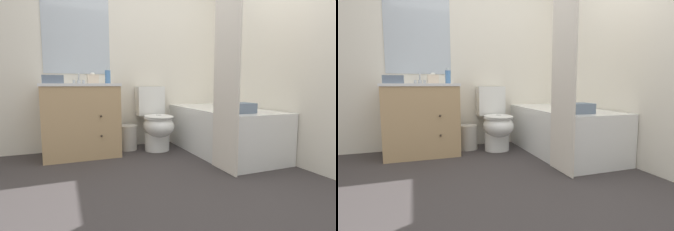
# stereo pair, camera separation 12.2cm
# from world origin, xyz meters

# --- Properties ---
(ground_plane) EXTENTS (14.00, 14.00, 0.00)m
(ground_plane) POSITION_xyz_m (0.00, 0.00, 0.00)
(ground_plane) COLOR #383333
(wall_back) EXTENTS (8.00, 0.06, 2.50)m
(wall_back) POSITION_xyz_m (-0.01, 1.69, 1.25)
(wall_back) COLOR silver
(wall_back) RESTS_ON ground_plane
(wall_right) EXTENTS (0.05, 2.67, 2.50)m
(wall_right) POSITION_xyz_m (1.22, 0.83, 1.25)
(wall_right) COLOR silver
(wall_right) RESTS_ON ground_plane
(vanity_cabinet) EXTENTS (0.84, 0.59, 0.84)m
(vanity_cabinet) POSITION_xyz_m (-0.78, 1.39, 0.43)
(vanity_cabinet) COLOR tan
(vanity_cabinet) RESTS_ON ground_plane
(sink_faucet) EXTENTS (0.14, 0.12, 0.12)m
(sink_faucet) POSITION_xyz_m (-0.78, 1.58, 0.87)
(sink_faucet) COLOR silver
(sink_faucet) RESTS_ON vanity_cabinet
(toilet) EXTENTS (0.37, 0.67, 0.80)m
(toilet) POSITION_xyz_m (0.12, 1.31, 0.35)
(toilet) COLOR white
(toilet) RESTS_ON ground_plane
(bathtub) EXTENTS (0.74, 1.55, 0.54)m
(bathtub) POSITION_xyz_m (0.81, 0.89, 0.27)
(bathtub) COLOR white
(bathtub) RESTS_ON ground_plane
(shower_curtain) EXTENTS (0.02, 0.40, 1.90)m
(shower_curtain) POSITION_xyz_m (0.43, 0.28, 0.96)
(shower_curtain) COLOR silver
(shower_curtain) RESTS_ON ground_plane
(wastebasket) EXTENTS (0.23, 0.23, 0.31)m
(wastebasket) POSITION_xyz_m (-0.22, 1.45, 0.15)
(wastebasket) COLOR #B7B2A8
(wastebasket) RESTS_ON ground_plane
(tissue_box) EXTENTS (0.12, 0.14, 0.12)m
(tissue_box) POSITION_xyz_m (-0.64, 1.37, 0.89)
(tissue_box) COLOR beige
(tissue_box) RESTS_ON vanity_cabinet
(soap_dispenser) EXTENTS (0.07, 0.07, 0.18)m
(soap_dispenser) POSITION_xyz_m (-0.46, 1.41, 0.92)
(soap_dispenser) COLOR #4C7AB2
(soap_dispenser) RESTS_ON vanity_cabinet
(hand_towel_folded) EXTENTS (0.21, 0.13, 0.08)m
(hand_towel_folded) POSITION_xyz_m (-1.05, 1.20, 0.88)
(hand_towel_folded) COLOR slate
(hand_towel_folded) RESTS_ON vanity_cabinet
(bath_towel_folded) EXTENTS (0.31, 0.20, 0.10)m
(bath_towel_folded) POSITION_xyz_m (0.66, 0.39, 0.59)
(bath_towel_folded) COLOR slate
(bath_towel_folded) RESTS_ON bathtub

